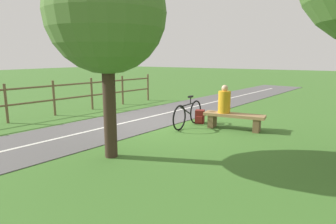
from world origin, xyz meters
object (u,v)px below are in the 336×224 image
at_px(bicycle, 188,114).
at_px(person_seated, 224,101).
at_px(tree_far_right, 106,14).
at_px(bench, 234,119).
at_px(backpack, 200,117).

bearing_deg(bicycle, person_seated, 111.85).
relative_size(person_seated, bicycle, 0.46).
height_order(person_seated, tree_far_right, tree_far_right).
bearing_deg(person_seated, tree_far_right, 67.10).
bearing_deg(tree_far_right, bench, -110.52).
distance_m(backpack, tree_far_right, 4.48).
xyz_separation_m(person_seated, bicycle, (0.94, 0.39, -0.40)).
height_order(bench, person_seated, person_seated).
bearing_deg(tree_far_right, backpack, -92.81).
height_order(backpack, tree_far_right, tree_far_right).
bearing_deg(person_seated, bench, 180.00).
height_order(bicycle, tree_far_right, tree_far_right).
relative_size(bicycle, tree_far_right, 0.44).
xyz_separation_m(backpack, tree_far_right, (0.18, 3.67, 2.57)).
distance_m(bicycle, tree_far_right, 3.91).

